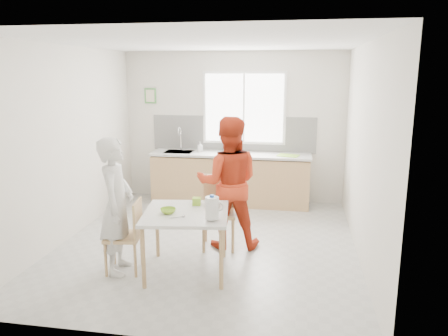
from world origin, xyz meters
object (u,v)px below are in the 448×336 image
Objects in this scene: wine_bottle_a at (226,143)px; chair_left at (129,233)px; dining_table at (186,218)px; bowl_white at (213,204)px; person_white at (117,206)px; person_red at (228,183)px; bowl_green at (168,211)px; chair_far at (219,208)px; wine_bottle_b at (227,143)px; milk_jug at (212,208)px.

chair_left is at bearing -101.88° from wine_bottle_a.
dining_table is 0.71m from chair_left.
bowl_white is at bearing -83.70° from wine_bottle_a.
person_white is 8.25× the size of bowl_white.
person_red is 9.89× the size of bowl_green.
chair_far reaches higher than dining_table.
person_red reaches higher than chair_left.
wine_bottle_a is (-0.03, 2.96, 0.41)m from dining_table.
dining_table is at bearing -132.06° from bowl_white.
chair_far is at bearing 128.53° from chair_left.
chair_left is at bearing -90.00° from person_white.
wine_bottle_b is at bearing 90.45° from dining_table.
bowl_white is 0.54m from milk_jug.
milk_jug is at bearing -82.97° from wine_bottle_a.
dining_table is 0.48m from milk_jug.
dining_table is 3.42× the size of wine_bottle_a.
wine_bottle_a is at bearing 89.02° from chair_far.
person_red reaches higher than bowl_green.
chair_far is 0.37m from person_red.
chair_left is at bearing -141.47° from chair_far.
dining_table is 0.62× the size of person_red.
bowl_white is at bearing -77.29° from person_white.
chair_far reaches higher than chair_left.
person_white is at bearing -159.15° from bowl_white.
person_red is 2.16m from wine_bottle_b.
dining_table is 5.58× the size of bowl_white.
person_white reaches higher than milk_jug.
bowl_green reaches higher than bowl_white.
person_red is at bearing 125.11° from chair_left.
person_white reaches higher than wine_bottle_b.
dining_table is 0.40m from bowl_white.
bowl_green is at bearing 52.02° from person_red.
person_red is (0.13, 0.01, 0.35)m from chair_far.
wine_bottle_b is at bearing 96.03° from bowl_white.
wine_bottle_b is at bearing -22.18° from person_white.
person_white is at bearing -171.86° from dining_table.
chair_left is at bearing -177.76° from bowl_green.
chair_far is 0.60× the size of person_white.
milk_jug is (0.36, -0.23, 0.22)m from dining_table.
person_white is at bearing 166.08° from milk_jug.
chair_left reaches higher than bowl_green.
wine_bottle_a is (-0.30, 2.67, 0.31)m from bowl_white.
dining_table is at bearing -90.00° from person_white.
wine_bottle_b is (-0.25, 2.13, 0.54)m from chair_far.
dining_table is 0.90m from chair_far.
bowl_green is at bearing -122.20° from chair_far.
wine_bottle_a is (-0.26, 2.10, 0.55)m from chair_far.
dining_table is 0.97m from person_red.
chair_far reaches higher than bowl_white.
wine_bottle_a reaches higher than chair_left.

